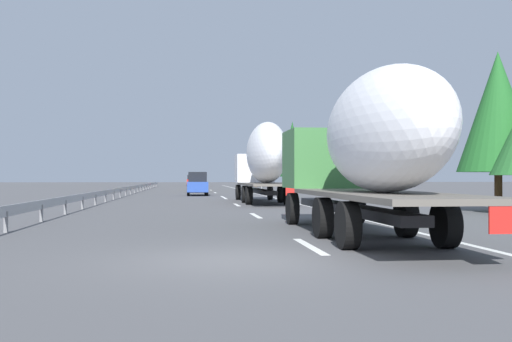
# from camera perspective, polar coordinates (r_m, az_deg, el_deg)

# --- Properties ---
(ground_plane) EXTENTS (260.00, 260.00, 0.00)m
(ground_plane) POSITION_cam_1_polar(r_m,az_deg,el_deg) (51.27, -5.49, -2.32)
(ground_plane) COLOR #4C4C4F
(lane_stripe_0) EXTENTS (3.20, 0.20, 0.01)m
(lane_stripe_0) POSITION_cam_1_polar(r_m,az_deg,el_deg) (13.61, 5.12, -7.14)
(lane_stripe_0) COLOR white
(lane_stripe_0) RESTS_ON ground_plane
(lane_stripe_1) EXTENTS (3.20, 0.20, 0.01)m
(lane_stripe_1) POSITION_cam_1_polar(r_m,az_deg,el_deg) (24.16, -0.03, -4.27)
(lane_stripe_1) COLOR white
(lane_stripe_1) RESTS_ON ground_plane
(lane_stripe_2) EXTENTS (3.20, 0.20, 0.01)m
(lane_stripe_2) POSITION_cam_1_polar(r_m,az_deg,el_deg) (33.47, -1.85, -3.24)
(lane_stripe_2) COLOR white
(lane_stripe_2) RESTS_ON ground_plane
(lane_stripe_3) EXTENTS (3.20, 0.20, 0.01)m
(lane_stripe_3) POSITION_cam_1_polar(r_m,az_deg,el_deg) (43.85, -2.96, -2.61)
(lane_stripe_3) COLOR white
(lane_stripe_3) RESTS_ON ground_plane
(lane_stripe_4) EXTENTS (3.20, 0.20, 0.01)m
(lane_stripe_4) POSITION_cam_1_polar(r_m,az_deg,el_deg) (47.32, -3.22, -2.46)
(lane_stripe_4) COLOR white
(lane_stripe_4) RESTS_ON ground_plane
(lane_stripe_5) EXTENTS (3.20, 0.20, 0.01)m
(lane_stripe_5) POSITION_cam_1_polar(r_m,az_deg,el_deg) (59.83, -3.91, -2.07)
(lane_stripe_5) COLOR white
(lane_stripe_5) RESTS_ON ground_plane
(lane_stripe_6) EXTENTS (3.20, 0.20, 0.01)m
(lane_stripe_6) POSITION_cam_1_polar(r_m,az_deg,el_deg) (71.05, -4.33, -1.83)
(lane_stripe_6) COLOR white
(lane_stripe_6) RESTS_ON ground_plane
(lane_stripe_7) EXTENTS (3.20, 0.20, 0.01)m
(lane_stripe_7) POSITION_cam_1_polar(r_m,az_deg,el_deg) (83.27, -4.65, -1.65)
(lane_stripe_7) COLOR white
(lane_stripe_7) RESTS_ON ground_plane
(lane_stripe_8) EXTENTS (3.20, 0.20, 0.01)m
(lane_stripe_8) POSITION_cam_1_polar(r_m,az_deg,el_deg) (94.58, -4.88, -1.52)
(lane_stripe_8) COLOR white
(lane_stripe_8) RESTS_ON ground_plane
(lane_stripe_9) EXTENTS (3.20, 0.20, 0.01)m
(lane_stripe_9) POSITION_cam_1_polar(r_m,az_deg,el_deg) (102.65, -5.01, -1.44)
(lane_stripe_9) COLOR white
(lane_stripe_9) RESTS_ON ground_plane
(edge_line_right) EXTENTS (110.00, 0.20, 0.01)m
(edge_line_right) POSITION_cam_1_polar(r_m,az_deg,el_deg) (56.63, -0.01, -2.15)
(edge_line_right) COLOR white
(edge_line_right) RESTS_ON ground_plane
(truck_lead) EXTENTS (13.36, 2.55, 4.73)m
(truck_lead) POSITION_cam_1_polar(r_m,az_deg,el_deg) (35.74, 0.76, 1.17)
(truck_lead) COLOR silver
(truck_lead) RESTS_ON ground_plane
(truck_trailing) EXTENTS (12.47, 2.55, 4.08)m
(truck_trailing) POSITION_cam_1_polar(r_m,az_deg,el_deg) (15.48, 10.50, 2.35)
(truck_trailing) COLOR #387038
(truck_trailing) RESTS_ON ground_plane
(car_yellow_coupe) EXTENTS (4.79, 1.72, 1.90)m
(car_yellow_coupe) POSITION_cam_1_polar(r_m,az_deg,el_deg) (72.44, -5.67, -1.05)
(car_yellow_coupe) COLOR gold
(car_yellow_coupe) RESTS_ON ground_plane
(car_red_compact) EXTENTS (4.39, 1.76, 1.92)m
(car_red_compact) POSITION_cam_1_polar(r_m,az_deg,el_deg) (101.58, -6.13, -0.91)
(car_red_compact) COLOR red
(car_red_compact) RESTS_ON ground_plane
(car_white_van) EXTENTS (4.19, 1.76, 1.81)m
(car_white_van) POSITION_cam_1_polar(r_m,az_deg,el_deg) (60.81, -5.66, -1.18)
(car_white_van) COLOR white
(car_white_van) RESTS_ON ground_plane
(car_blue_sedan) EXTENTS (4.71, 1.74, 1.98)m
(car_blue_sedan) POSITION_cam_1_polar(r_m,az_deg,el_deg) (50.65, -5.62, -1.23)
(car_blue_sedan) COLOR #28479E
(car_blue_sedan) RESTS_ON ground_plane
(road_sign) EXTENTS (0.10, 0.90, 3.08)m
(road_sign) POSITION_cam_1_polar(r_m,az_deg,el_deg) (62.05, 0.53, -0.05)
(road_sign) COLOR gray
(road_sign) RESTS_ON ground_plane
(tree_1) EXTENTS (2.50, 2.50, 5.48)m
(tree_1) POSITION_cam_1_polar(r_m,az_deg,el_deg) (66.09, 3.39, 1.27)
(tree_1) COLOR #472D19
(tree_1) RESTS_ON ground_plane
(tree_2) EXTENTS (2.67, 2.67, 7.48)m
(tree_2) POSITION_cam_1_polar(r_m,az_deg,el_deg) (63.57, 3.49, 2.10)
(tree_2) COLOR #472D19
(tree_2) RESTS_ON ground_plane
(tree_3) EXTENTS (3.41, 3.41, 6.98)m
(tree_3) POSITION_cam_1_polar(r_m,az_deg,el_deg) (92.81, -0.01, 1.18)
(tree_3) COLOR #472D19
(tree_3) RESTS_ON ground_plane
(tree_4) EXTENTS (3.59, 3.59, 7.18)m
(tree_4) POSITION_cam_1_polar(r_m,az_deg,el_deg) (28.87, 22.08, 5.26)
(tree_4) COLOR #472D19
(tree_4) RESTS_ON ground_plane
(guardrail_median) EXTENTS (94.00, 0.10, 0.76)m
(guardrail_median) POSITION_cam_1_polar(r_m,az_deg,el_deg) (54.49, -11.87, -1.60)
(guardrail_median) COLOR #9EA0A5
(guardrail_median) RESTS_ON ground_plane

